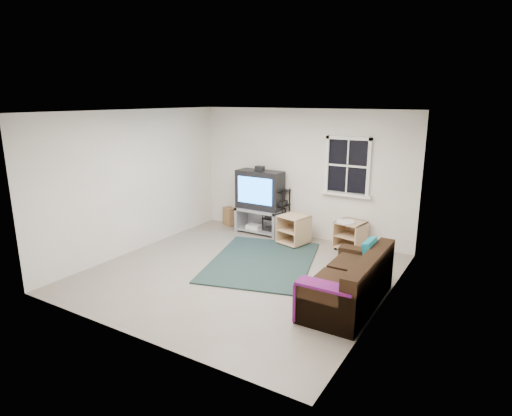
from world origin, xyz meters
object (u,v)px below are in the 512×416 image
Objects in this scene: tv_unit at (260,197)px; side_table_left at (295,229)px; side_table_right at (351,233)px; av_rack at (276,215)px; sofa at (350,285)px.

tv_unit reaches higher than side_table_left.
tv_unit is 2.52× the size of side_table_right.
side_table_left is at bearing -163.63° from side_table_right.
tv_unit is 1.45× the size of av_rack.
av_rack is 1.74× the size of side_table_right.
side_table_left is at bearing 133.22° from sofa.
sofa is (2.39, -2.24, -0.14)m from av_rack.
side_table_right is (1.03, 0.30, 0.00)m from side_table_left.
tv_unit reaches higher than av_rack.
side_table_left is 2.59m from sofa.
side_table_right is (1.64, -0.06, -0.12)m from av_rack.
sofa is (1.77, -1.89, -0.02)m from side_table_left.
av_rack is 3.28m from sofa.
side_table_left is 1.07× the size of side_table_right.
side_table_left is at bearing -30.18° from av_rack.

